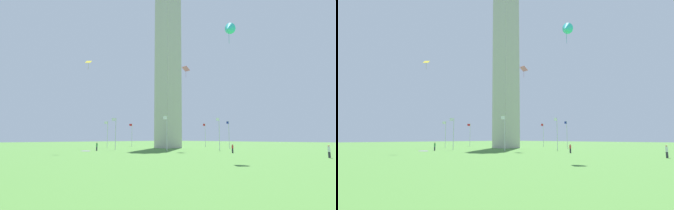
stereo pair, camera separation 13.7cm
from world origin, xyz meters
TOP-DOWN VIEW (x-y plane):
  - ground_plane at (0.00, 0.00)m, footprint 260.00×260.00m
  - obelisk_monument at (0.00, 0.00)m, footprint 5.29×5.29m
  - flagpole_n at (16.40, 0.00)m, footprint 1.12×0.14m
  - flagpole_ne at (11.62, 11.55)m, footprint 1.12×0.14m
  - flagpole_e at (0.07, 16.33)m, footprint 1.12×0.14m
  - flagpole_se at (-11.48, 11.55)m, footprint 1.12×0.14m
  - flagpole_s at (-16.27, 0.00)m, footprint 1.12×0.14m
  - flagpole_sw at (-11.48, -11.55)m, footprint 1.12×0.14m
  - flagpole_w at (0.07, -16.33)m, footprint 1.12×0.14m
  - flagpole_nw at (11.62, -11.55)m, footprint 1.12×0.14m
  - person_green_shirt at (20.62, -0.32)m, footprint 0.32×0.32m
  - person_red_shirt at (7.18, 23.93)m, footprint 0.32×0.32m
  - person_white_shirt at (7.75, 38.98)m, footprint 0.32×0.32m
  - kite_cyan_delta at (17.78, 30.44)m, footprint 2.19×1.93m
  - kite_yellow_diamond at (24.61, 2.41)m, footprint 1.43×1.43m
  - kite_pink_diamond at (5.98, 11.93)m, footprint 1.35×1.59m
  - picnic_blanket_near_first_person at (22.77, -0.98)m, footprint 2.24×2.28m

SIDE VIEW (x-z plane):
  - ground_plane at x=0.00m, z-range 0.00..0.00m
  - picnic_blanket_near_first_person at x=22.77m, z-range 0.00..0.01m
  - person_red_shirt at x=7.18m, z-range -0.01..1.58m
  - person_white_shirt at x=7.75m, z-range 0.00..1.74m
  - person_green_shirt at x=20.62m, z-range 0.00..1.78m
  - flagpole_n at x=16.40m, z-range 0.38..7.57m
  - flagpole_ne at x=11.62m, z-range 0.38..7.57m
  - flagpole_e at x=0.07m, z-range 0.38..7.57m
  - flagpole_se at x=-11.48m, z-range 0.38..7.57m
  - flagpole_s at x=-16.27m, z-range 0.38..7.57m
  - flagpole_sw at x=-11.48m, z-range 0.38..7.57m
  - flagpole_w at x=0.07m, z-range 0.38..7.57m
  - flagpole_nw at x=11.62m, z-range 0.38..7.57m
  - kite_yellow_diamond at x=24.61m, z-range 16.81..18.71m
  - kite_cyan_delta at x=17.78m, z-range 16.22..19.36m
  - kite_pink_diamond at x=5.98m, z-range 16.80..19.36m
  - obelisk_monument at x=0.00m, z-range 0.00..48.11m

